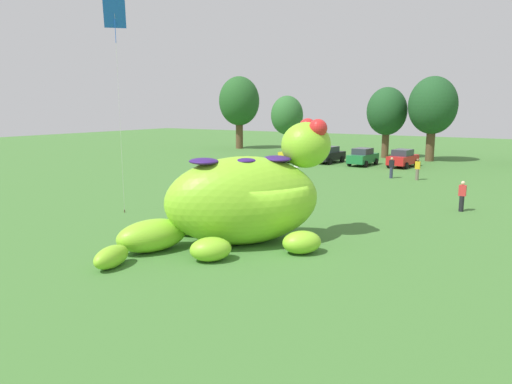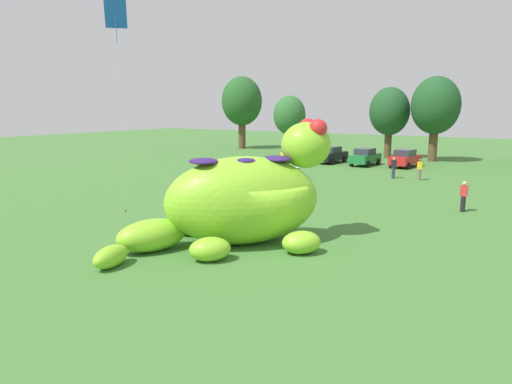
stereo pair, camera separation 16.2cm
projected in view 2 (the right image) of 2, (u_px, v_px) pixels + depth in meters
name	position (u px, v px, depth m)	size (l,w,h in m)	color
ground_plane	(270.00, 247.00, 19.58)	(160.00, 160.00, 0.00)	#427533
giant_inflatable_creature	(243.00, 199.00, 19.82)	(7.38, 9.75, 5.25)	#8CD12D
car_yellow	(297.00, 153.00, 49.94)	(1.97, 4.11, 1.72)	yellow
car_black	(331.00, 155.00, 48.67)	(2.27, 4.26, 1.72)	black
car_green	(365.00, 157.00, 46.58)	(2.14, 4.20, 1.72)	#1E7238
car_red	(405.00, 158.00, 45.24)	(2.27, 4.26, 1.72)	red
tree_far_left	(242.00, 102.00, 64.74)	(5.53, 5.53, 9.82)	brown
tree_left	(290.00, 116.00, 58.60)	(4.00, 4.00, 7.09)	brown
tree_mid_left	(389.00, 112.00, 52.99)	(4.46, 4.46, 7.91)	brown
tree_centre_left	(436.00, 106.00, 49.41)	(5.01, 5.01, 8.89)	brown
spectator_near_inflatable	(394.00, 168.00, 38.23)	(0.38, 0.26, 1.71)	#2D334C
spectator_mid_field	(420.00, 170.00, 37.27)	(0.38, 0.26, 1.71)	#726656
spectator_wandering	(463.00, 197.00, 26.05)	(0.38, 0.26, 1.71)	black
spectator_far_side	(298.00, 168.00, 38.26)	(0.38, 0.26, 1.71)	#726656
tethered_flying_kite	(116.00, 17.00, 24.25)	(1.13, 1.13, 11.20)	brown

